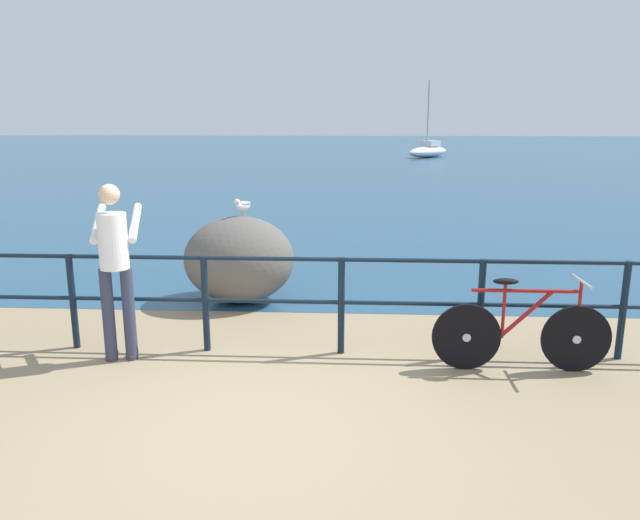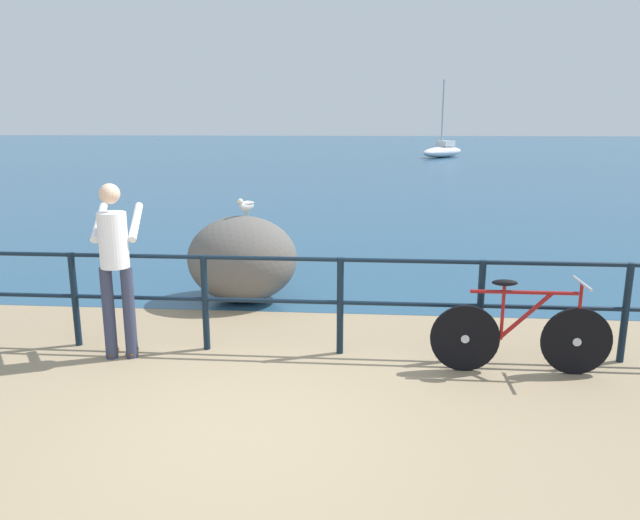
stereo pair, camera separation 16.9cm
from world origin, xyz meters
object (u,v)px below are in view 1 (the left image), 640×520
at_px(seagull, 243,205).
at_px(sailboat, 428,151).
at_px(person_at_railing, 115,264).
at_px(bicycle, 522,332).
at_px(breakwater_boulder_main, 239,259).

distance_m(seagull, sailboat, 33.38).
bearing_deg(seagull, person_at_railing, 7.84).
bearing_deg(seagull, bicycle, 84.31).
xyz_separation_m(breakwater_boulder_main, seagull, (0.05, 0.09, 0.71)).
distance_m(breakwater_boulder_main, seagull, 0.72).
bearing_deg(person_at_railing, sailboat, -22.64).
distance_m(person_at_railing, seagull, 2.35).
bearing_deg(bicycle, breakwater_boulder_main, 145.49).
distance_m(bicycle, breakwater_boulder_main, 3.79).
xyz_separation_m(person_at_railing, seagull, (0.89, 2.15, 0.29)).
bearing_deg(sailboat, breakwater_boulder_main, 24.83).
distance_m(person_at_railing, sailboat, 35.66).
relative_size(bicycle, person_at_railing, 0.96).
height_order(bicycle, person_at_railing, person_at_railing).
bearing_deg(seagull, breakwater_boulder_main, 0.05).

